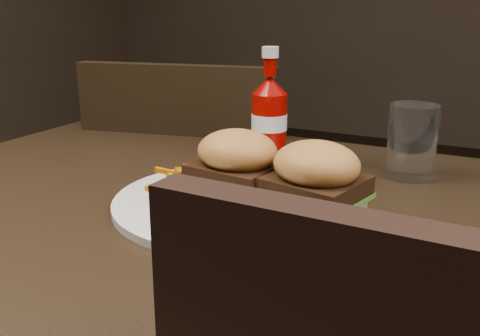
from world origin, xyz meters
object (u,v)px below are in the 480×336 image
at_px(dining_table, 265,228).
at_px(chair_far, 208,240).
at_px(ketchup_bottle, 269,128).
at_px(tumbler, 412,142).
at_px(plate, 237,202).

height_order(dining_table, chair_far, dining_table).
xyz_separation_m(chair_far, ketchup_bottle, (0.30, -0.29, 0.38)).
bearing_deg(tumbler, ketchup_bottle, -170.75).
relative_size(ketchup_bottle, tumbler, 0.99).
distance_m(plate, ketchup_bottle, 0.21).
xyz_separation_m(plate, ketchup_bottle, (-0.04, 0.20, 0.06)).
bearing_deg(plate, tumbler, 52.82).
relative_size(dining_table, chair_far, 2.80).
bearing_deg(plate, dining_table, -10.52).
bearing_deg(dining_table, ketchup_bottle, 113.61).
relative_size(chair_far, ketchup_bottle, 3.76).
relative_size(dining_table, tumbler, 10.45).
distance_m(plate, tumbler, 0.30).
xyz_separation_m(ketchup_bottle, tumbler, (0.22, 0.04, -0.01)).
xyz_separation_m(dining_table, ketchup_bottle, (-0.09, 0.21, 0.08)).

